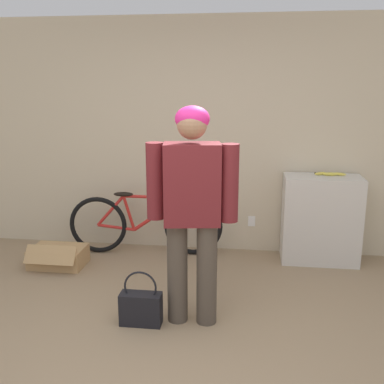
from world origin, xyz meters
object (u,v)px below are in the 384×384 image
(cardboard_box, at_px, (58,256))
(bicycle, at_px, (145,224))
(handbag, at_px, (141,307))
(person, at_px, (192,201))
(banana, at_px, (330,174))

(cardboard_box, bearing_deg, bicycle, 29.41)
(bicycle, bearing_deg, handbag, -82.42)
(bicycle, bearing_deg, person, -67.31)
(handbag, bearing_deg, bicycle, 101.82)
(banana, xyz_separation_m, cardboard_box, (-2.82, -0.56, -0.86))
(person, xyz_separation_m, bicycle, (-0.72, 1.41, -0.66))
(person, height_order, banana, person)
(bicycle, xyz_separation_m, cardboard_box, (-0.84, -0.47, -0.25))
(person, relative_size, bicycle, 1.00)
(handbag, xyz_separation_m, cardboard_box, (-1.16, 1.05, -0.05))
(handbag, relative_size, cardboard_box, 0.81)
(banana, bearing_deg, handbag, -136.13)
(person, distance_m, cardboard_box, 2.03)
(banana, bearing_deg, person, -130.30)
(person, distance_m, bicycle, 1.72)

